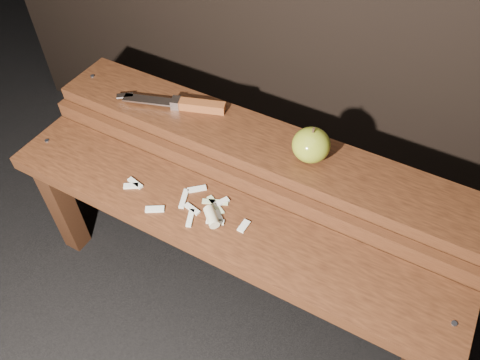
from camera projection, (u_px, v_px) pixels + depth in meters
The scene contains 6 objects.
ground at pixel (231, 287), 1.48m from camera, with size 60.00×60.00×0.00m, color black.
bench_front_tier at pixel (217, 237), 1.18m from camera, with size 1.20×0.20×0.42m.
bench_rear_tier at pixel (259, 163), 1.26m from camera, with size 1.20×0.21×0.50m.
apple at pixel (311, 145), 1.13m from camera, with size 0.09×0.09×0.10m.
knife at pixel (188, 104), 1.28m from camera, with size 0.30×0.12×0.03m.
apple_scraps at pixel (200, 210), 1.14m from camera, with size 0.34×0.15×0.03m.
Camera 1 is at (0.38, -0.63, 1.33)m, focal length 35.00 mm.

